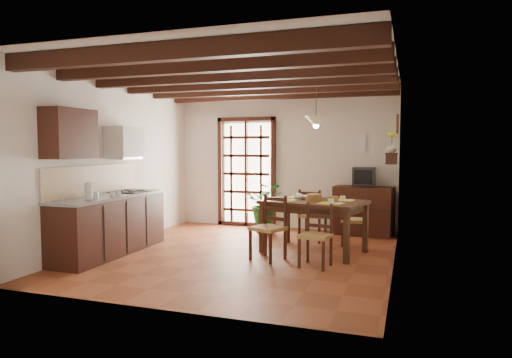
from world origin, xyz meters
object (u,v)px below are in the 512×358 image
at_px(dining_table, 314,207).
at_px(pendant_lamp, 316,121).
at_px(sideboard, 363,211).
at_px(potted_plant, 266,204).
at_px(chair_far_right, 354,230).
at_px(chair_far_left, 312,225).
at_px(crt_tv, 364,176).
at_px(kitchen_counter, 110,224).
at_px(chair_near_right, 316,247).
at_px(chair_near_left, 268,240).

height_order(dining_table, pendant_lamp, pendant_lamp).
height_order(sideboard, potted_plant, potted_plant).
relative_size(sideboard, potted_plant, 0.52).
bearing_deg(chair_far_right, chair_far_left, -14.18).
xyz_separation_m(chair_far_left, potted_plant, (-1.01, 0.45, 0.28)).
xyz_separation_m(sideboard, potted_plant, (-1.81, -0.41, 0.11)).
xyz_separation_m(chair_far_right, crt_tv, (0.06, 1.02, 0.83)).
bearing_deg(sideboard, chair_far_left, -125.18).
bearing_deg(chair_far_left, potted_plant, -16.16).
bearing_deg(crt_tv, chair_far_right, -93.32).
height_order(chair_far_left, pendant_lamp, pendant_lamp).
distance_m(chair_far_right, pendant_lamp, 1.97).
xyz_separation_m(crt_tv, pendant_lamp, (-0.60, -1.60, 0.97)).
distance_m(chair_far_left, pendant_lamp, 1.95).
xyz_separation_m(crt_tv, potted_plant, (-1.81, -0.41, -0.54)).
distance_m(kitchen_counter, pendant_lamp, 3.60).
distance_m(chair_far_right, crt_tv, 1.32).
xyz_separation_m(chair_near_right, chair_far_right, (0.35, 1.52, 0.00)).
bearing_deg(chair_near_right, chair_far_right, 86.05).
xyz_separation_m(kitchen_counter, dining_table, (2.98, 1.12, 0.25)).
distance_m(dining_table, potted_plant, 1.78).
distance_m(dining_table, crt_tv, 1.85).
distance_m(dining_table, sideboard, 1.83).
bearing_deg(kitchen_counter, chair_near_right, 4.92).
distance_m(sideboard, crt_tv, 0.65).
relative_size(chair_near_left, chair_far_right, 1.08).
bearing_deg(chair_far_right, chair_near_right, 75.59).
height_order(chair_near_left, sideboard, chair_near_left).
xyz_separation_m(kitchen_counter, chair_far_left, (2.78, 1.96, -0.18)).
height_order(chair_far_left, sideboard, chair_far_left).
relative_size(chair_near_right, potted_plant, 0.42).
relative_size(crt_tv, pendant_lamp, 0.48).
bearing_deg(pendant_lamp, chair_near_right, -78.23).
relative_size(chair_far_right, potted_plant, 0.43).
height_order(dining_table, chair_far_left, chair_far_left).
height_order(chair_near_right, chair_far_left, chair_far_left).
relative_size(kitchen_counter, chair_near_right, 2.57).
bearing_deg(crt_tv, chair_near_left, -115.92).
relative_size(chair_near_right, sideboard, 0.81).
bearing_deg(pendant_lamp, dining_table, -90.00).
xyz_separation_m(kitchen_counter, chair_near_left, (2.44, 0.44, -0.18)).
xyz_separation_m(sideboard, crt_tv, (0.00, -0.01, 0.65)).
bearing_deg(sideboard, dining_table, -101.77).
bearing_deg(pendant_lamp, chair_far_right, 46.43).
height_order(kitchen_counter, crt_tv, kitchen_counter).
xyz_separation_m(dining_table, chair_far_left, (-0.20, 0.84, -0.43)).
distance_m(chair_far_right, sideboard, 1.05).
distance_m(chair_near_right, chair_far_left, 1.73).
bearing_deg(kitchen_counter, chair_near_left, 10.30).
distance_m(chair_near_left, sideboard, 2.65).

